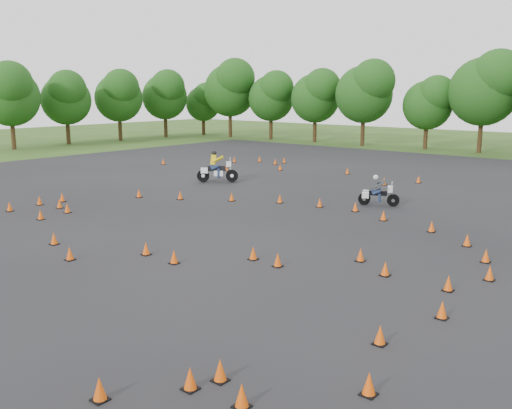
# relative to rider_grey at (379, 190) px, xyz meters

# --- Properties ---
(ground) EXTENTS (140.00, 140.00, 0.00)m
(ground) POSITION_rel_rider_grey_xyz_m (-1.15, -12.39, -0.80)
(ground) COLOR #2D5119
(ground) RESTS_ON ground
(asphalt_pad) EXTENTS (62.00, 62.00, 0.00)m
(asphalt_pad) POSITION_rel_rider_grey_xyz_m (-1.15, -6.39, -0.79)
(asphalt_pad) COLOR black
(asphalt_pad) RESTS_ON ground
(traffic_cones) EXTENTS (36.76, 33.06, 0.45)m
(traffic_cones) POSITION_rel_rider_grey_xyz_m (-1.28, -6.55, -0.57)
(traffic_cones) COLOR #E75109
(traffic_cones) RESTS_ON asphalt_pad
(rider_grey) EXTENTS (2.14, 1.40, 1.59)m
(rider_grey) POSITION_rel_rider_grey_xyz_m (0.00, 0.00, 0.00)
(rider_grey) COLOR #373B3E
(rider_grey) RESTS_ON ground
(rider_yellow) EXTENTS (2.51, 2.31, 2.02)m
(rider_yellow) POSITION_rel_rider_grey_xyz_m (-11.41, 0.11, 0.21)
(rider_yellow) COLOR yellow
(rider_yellow) RESTS_ON ground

